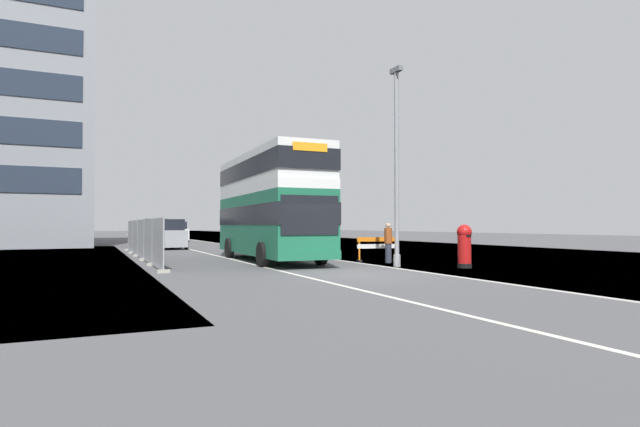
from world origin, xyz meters
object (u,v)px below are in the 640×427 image
object	(u,v)px
lamppost_foreground	(397,172)
car_oncoming_near	(170,235)
roadworks_barrier	(377,246)
car_receding_mid	(154,233)
double_decker_bus	(270,205)
red_pillar_postbox	(464,244)
pedestrian_at_kerb	(388,243)
car_receding_far	(177,232)

from	to	relation	value
lamppost_foreground	car_oncoming_near	xyz separation A→B (m)	(-6.08, 19.59, -2.83)
roadworks_barrier	car_oncoming_near	bearing A→B (deg)	112.86
roadworks_barrier	car_receding_mid	world-z (taller)	car_receding_mid
car_receding_mid	double_decker_bus	bearing A→B (deg)	-81.75
car_oncoming_near	roadworks_barrier	bearing A→B (deg)	-67.14
lamppost_foreground	car_receding_mid	xyz separation A→B (m)	(-6.43, 25.67, -2.78)
red_pillar_postbox	pedestrian_at_kerb	xyz separation A→B (m)	(-1.29, 3.52, -0.04)
lamppost_foreground	pedestrian_at_kerb	distance (m)	3.66
red_pillar_postbox	pedestrian_at_kerb	distance (m)	3.75
roadworks_barrier	car_receding_mid	bearing A→B (deg)	107.94
car_oncoming_near	car_receding_mid	bearing A→B (deg)	93.29
double_decker_bus	red_pillar_postbox	world-z (taller)	double_decker_bus
double_decker_bus	car_oncoming_near	size ratio (longest dim) A/B	2.68
double_decker_bus	lamppost_foreground	distance (m)	6.64
lamppost_foreground	red_pillar_postbox	bearing A→B (deg)	-34.64
double_decker_bus	car_oncoming_near	xyz separation A→B (m)	(-2.57, 14.07, -1.68)
double_decker_bus	pedestrian_at_kerb	xyz separation A→B (m)	(4.38, -3.49, -1.76)
roadworks_barrier	car_oncoming_near	xyz separation A→B (m)	(-6.98, 16.57, 0.26)
car_oncoming_near	lamppost_foreground	bearing A→B (deg)	-72.76
car_receding_mid	lamppost_foreground	bearing A→B (deg)	-75.94
red_pillar_postbox	roadworks_barrier	distance (m)	4.69
double_decker_bus	car_receding_mid	xyz separation A→B (m)	(-2.92, 20.15, -1.62)
car_receding_far	pedestrian_at_kerb	distance (m)	33.54
roadworks_barrier	car_receding_far	xyz separation A→B (m)	(-4.04, 32.31, 0.23)
roadworks_barrier	double_decker_bus	bearing A→B (deg)	150.51
double_decker_bus	lamppost_foreground	world-z (taller)	lamppost_foreground
car_receding_mid	car_receding_far	xyz separation A→B (m)	(3.29, 9.66, -0.08)
double_decker_bus	roadworks_barrier	xyz separation A→B (m)	(4.41, -2.49, -1.94)
lamppost_foreground	car_receding_mid	size ratio (longest dim) A/B	1.90
double_decker_bus	car_receding_far	bearing A→B (deg)	89.30
double_decker_bus	red_pillar_postbox	bearing A→B (deg)	-51.05
roadworks_barrier	car_oncoming_near	distance (m)	17.98
red_pillar_postbox	car_receding_far	size ratio (longest dim) A/B	0.43
lamppost_foreground	roadworks_barrier	distance (m)	4.42
double_decker_bus	car_receding_far	distance (m)	29.86
car_receding_mid	red_pillar_postbox	bearing A→B (deg)	-72.45
red_pillar_postbox	roadworks_barrier	size ratio (longest dim) A/B	0.87
lamppost_foreground	car_oncoming_near	distance (m)	20.70
roadworks_barrier	car_receding_far	size ratio (longest dim) A/B	0.49
lamppost_foreground	roadworks_barrier	size ratio (longest dim) A/B	4.14
car_oncoming_near	car_receding_mid	distance (m)	6.09
double_decker_bus	roadworks_barrier	bearing A→B (deg)	-29.49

